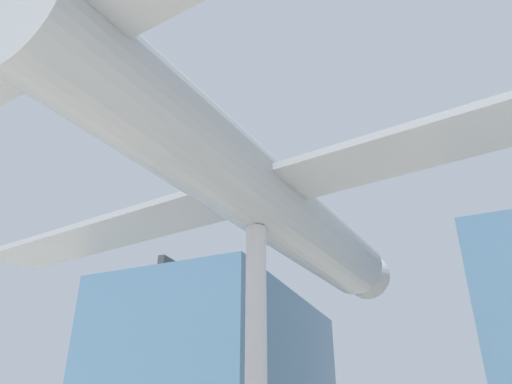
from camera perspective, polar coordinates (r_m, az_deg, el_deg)
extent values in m
cube|color=#383A3F|center=(30.90, -3.58, -11.85)|extent=(0.36, 14.08, 0.60)
cylinder|color=#B7B7BC|center=(11.34, 0.00, -19.93)|extent=(0.48, 0.48, 6.73)
cylinder|color=#93999E|center=(12.66, 0.00, 0.00)|extent=(3.82, 13.86, 1.98)
cube|color=#93999E|center=(12.66, 0.00, 0.00)|extent=(19.97, 4.47, 0.18)
cube|color=#93999E|center=(9.08, -21.02, 16.03)|extent=(6.45, 1.85, 0.18)
cone|color=#93999E|center=(19.03, 12.00, -8.97)|extent=(1.85, 1.58, 1.68)
sphere|color=black|center=(19.81, 12.88, -9.60)|extent=(0.44, 0.44, 0.44)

